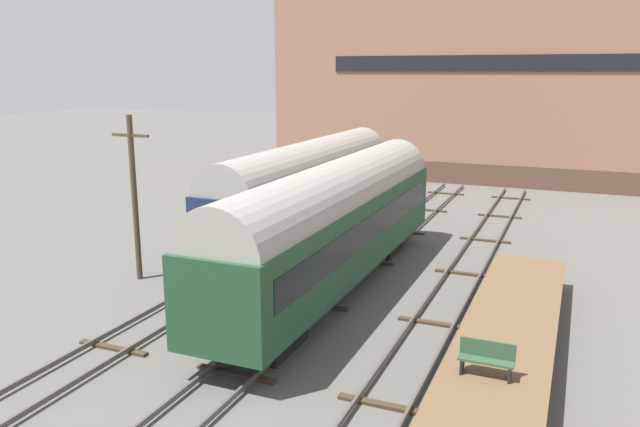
# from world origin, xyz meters

# --- Properties ---
(ground_plane) EXTENTS (200.00, 200.00, 0.00)m
(ground_plane) POSITION_xyz_m (0.00, 0.00, 0.00)
(ground_plane) COLOR #56544F
(track_left) EXTENTS (2.60, 60.00, 0.26)m
(track_left) POSITION_xyz_m (-4.55, 0.00, 0.14)
(track_left) COLOR #4C4742
(track_left) RESTS_ON ground
(track_middle) EXTENTS (2.60, 60.00, 0.26)m
(track_middle) POSITION_xyz_m (0.00, 0.00, 0.14)
(track_middle) COLOR #4C4742
(track_middle) RESTS_ON ground
(track_right) EXTENTS (2.60, 60.00, 0.26)m
(track_right) POSITION_xyz_m (4.55, 0.00, 0.14)
(track_right) COLOR #4C4742
(track_right) RESTS_ON ground
(train_car_green) EXTENTS (3.07, 18.26, 5.29)m
(train_car_green) POSITION_xyz_m (0.00, 4.96, 3.00)
(train_car_green) COLOR black
(train_car_green) RESTS_ON ground
(train_car_navy) EXTENTS (3.09, 18.28, 5.12)m
(train_car_navy) POSITION_xyz_m (-4.55, 12.64, 2.90)
(train_car_navy) COLOR black
(train_car_navy) RESTS_ON ground
(station_platform) EXTENTS (2.76, 15.36, 1.14)m
(station_platform) POSITION_xyz_m (7.25, 1.24, 1.06)
(station_platform) COLOR brown
(station_platform) RESTS_ON ground
(bench) EXTENTS (1.40, 0.40, 0.91)m
(bench) POSITION_xyz_m (7.05, -2.39, 1.63)
(bench) COLOR #2D4C33
(bench) RESTS_ON station_platform
(person_worker) EXTENTS (0.32, 0.32, 1.62)m
(person_worker) POSITION_xyz_m (-2.49, -1.37, 0.97)
(person_worker) COLOR #282833
(person_worker) RESTS_ON ground
(utility_pole) EXTENTS (1.80, 0.24, 7.02)m
(utility_pole) POSITION_xyz_m (-8.30, 3.03, 3.67)
(utility_pole) COLOR #473828
(utility_pole) RESTS_ON ground
(warehouse_building) EXTENTS (37.21, 14.10, 16.92)m
(warehouse_building) POSITION_xyz_m (2.69, 38.37, 8.46)
(warehouse_building) COLOR brown
(warehouse_building) RESTS_ON ground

